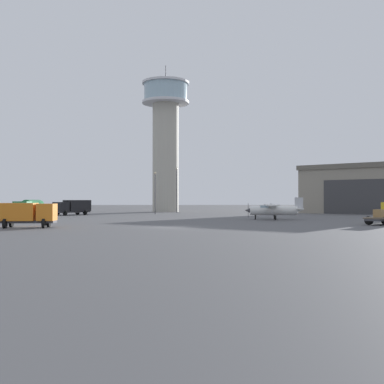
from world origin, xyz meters
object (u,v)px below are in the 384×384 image
object	(u,v)px
control_tower	(166,134)
airplane_white	(274,209)
light_post_west	(155,189)
light_post_east	(177,186)
truck_box_orange	(25,213)
truck_box_black	(73,207)
truck_fuel_tanker_green	(30,208)

from	to	relation	value
control_tower	airplane_white	world-z (taller)	control_tower
control_tower	light_post_west	bearing A→B (deg)	-95.24
airplane_white	light_post_east	size ratio (longest dim) A/B	1.11
truck_box_orange	light_post_east	distance (m)	56.98
truck_box_black	truck_box_orange	world-z (taller)	truck_box_black
light_post_east	control_tower	bearing A→B (deg)	107.78
control_tower	airplane_white	bearing A→B (deg)	-69.22
truck_box_black	light_post_west	xyz separation A→B (m)	(15.18, 4.38, 3.43)
airplane_white	truck_fuel_tanker_green	world-z (taller)	airplane_white
control_tower	light_post_east	world-z (taller)	control_tower
truck_box_black	light_post_west	size ratio (longest dim) A/B	0.83
control_tower	light_post_west	xyz separation A→B (m)	(-1.73, -18.91, -13.48)
control_tower	light_post_west	distance (m)	23.29
truck_box_black	light_post_east	distance (m)	25.06
airplane_white	truck_box_black	xyz separation A→B (m)	(-33.53, 20.49, 0.09)
light_post_west	light_post_east	size ratio (longest dim) A/B	0.84
airplane_white	light_post_east	world-z (taller)	light_post_east
truck_fuel_tanker_green	light_post_west	world-z (taller)	light_post_west
truck_box_black	light_post_east	world-z (taller)	light_post_east
truck_box_orange	light_post_west	distance (m)	45.43
truck_fuel_tanker_green	light_post_east	size ratio (longest dim) A/B	0.69
control_tower	airplane_white	xyz separation A→B (m)	(16.62, -43.78, -17.00)
truck_box_black	truck_fuel_tanker_green	bearing A→B (deg)	23.15
airplane_white	light_post_east	xyz separation A→B (m)	(-14.00, 35.60, 4.33)
control_tower	truck_box_orange	xyz separation A→B (m)	(-13.55, -62.63, -17.01)
truck_box_black	light_post_west	world-z (taller)	light_post_west
control_tower	light_post_east	distance (m)	15.30
truck_fuel_tanker_green	truck_box_orange	world-z (taller)	truck_fuel_tanker_green
airplane_white	light_post_west	bearing A→B (deg)	-45.25
control_tower	truck_fuel_tanker_green	size ratio (longest dim) A/B	5.07
truck_fuel_tanker_green	truck_box_orange	bearing A→B (deg)	24.48
truck_box_black	airplane_white	bearing A→B (deg)	98.31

